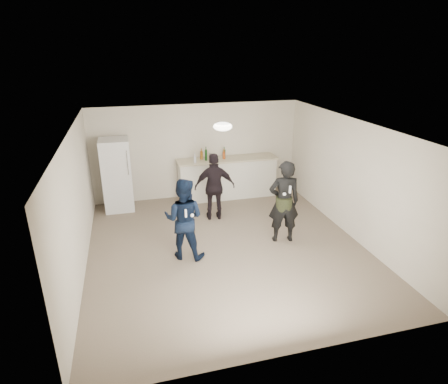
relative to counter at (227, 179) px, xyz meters
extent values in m
plane|color=#6B5B4C|center=(-0.74, -2.67, -0.53)|extent=(6.00, 6.00, 0.00)
plane|color=silver|center=(-0.74, -2.67, 1.98)|extent=(6.00, 6.00, 0.00)
plane|color=beige|center=(-0.74, 0.33, 0.72)|extent=(6.00, 0.00, 6.00)
plane|color=beige|center=(-0.74, -5.67, 0.72)|extent=(6.00, 0.00, 6.00)
plane|color=beige|center=(-3.49, -2.67, 0.72)|extent=(0.00, 6.00, 6.00)
plane|color=beige|center=(2.01, -2.67, 0.72)|extent=(0.00, 6.00, 6.00)
cube|color=silver|center=(0.00, 0.00, 0.00)|extent=(2.60, 0.56, 1.05)
cube|color=#BDAF92|center=(0.00, 0.00, 0.55)|extent=(2.68, 0.64, 0.04)
cube|color=white|center=(-2.85, -0.07, 0.38)|extent=(0.70, 0.70, 1.80)
cylinder|color=silver|center=(-2.57, -0.44, 0.78)|extent=(0.02, 0.02, 0.60)
ellipsoid|color=white|center=(-0.74, -2.37, 1.93)|extent=(0.36, 0.36, 0.16)
cylinder|color=silver|center=(-0.45, 0.05, 0.65)|extent=(0.08, 0.08, 0.17)
imported|color=#102343|center=(-1.61, -2.79, 0.28)|extent=(0.97, 0.88, 1.61)
imported|color=black|center=(0.48, -2.66, 0.36)|extent=(0.70, 0.52, 1.76)
cylinder|color=#2C3719|center=(0.48, -2.66, 0.32)|extent=(0.34, 0.34, 0.28)
imported|color=black|center=(-0.65, -1.25, 0.28)|extent=(0.99, 0.52, 1.61)
cube|color=white|center=(-1.61, -3.07, 0.53)|extent=(0.04, 0.04, 0.15)
sphere|color=white|center=(-1.49, -3.04, 0.45)|extent=(0.07, 0.07, 0.07)
cube|color=silver|center=(0.48, -2.91, 0.72)|extent=(0.04, 0.04, 0.15)
sphere|color=white|center=(0.38, -2.88, 0.62)|extent=(0.07, 0.07, 0.07)
cylinder|color=#124113|center=(-0.58, -0.03, 0.71)|extent=(0.06, 0.06, 0.29)
cylinder|color=#9F5D17|center=(-0.68, 0.09, 0.67)|extent=(0.07, 0.07, 0.21)
cylinder|color=silver|center=(-0.90, -0.16, 0.65)|extent=(0.07, 0.07, 0.18)
cylinder|color=#9C4216|center=(-0.09, 0.00, 0.66)|extent=(0.08, 0.08, 0.18)
cylinder|color=#134515|center=(-0.07, 0.05, 0.68)|extent=(0.07, 0.07, 0.23)
camera|label=1|loc=(-2.51, -9.20, 3.37)|focal=30.00mm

